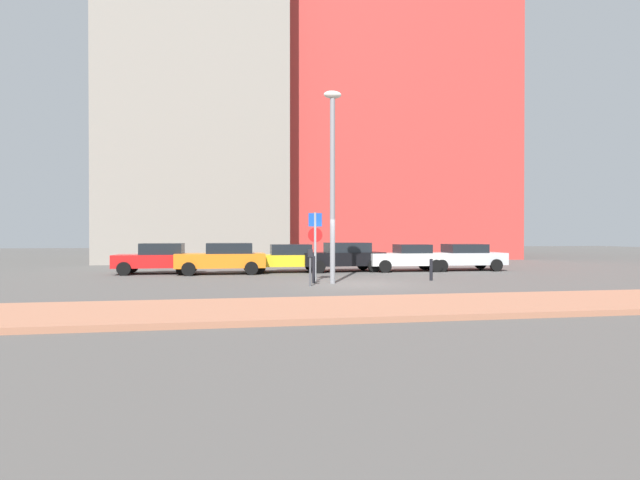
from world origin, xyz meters
TOP-DOWN VIEW (x-y plane):
  - ground_plane at (0.00, 0.00)m, footprint 120.00×120.00m
  - sidewalk_brick at (0.00, -6.55)m, footprint 40.00×3.74m
  - parked_car_red at (-8.32, 6.66)m, footprint 3.92×2.04m
  - parked_car_orange at (-5.21, 5.97)m, footprint 4.28×2.04m
  - parked_car_yellow at (-1.93, 6.62)m, footprint 4.33×2.09m
  - parked_car_black at (0.94, 6.58)m, footprint 4.38×2.20m
  - parked_car_white at (4.29, 6.24)m, footprint 4.01×1.96m
  - parked_car_silver at (7.43, 6.29)m, footprint 4.46×2.18m
  - parking_sign_post at (-1.37, 1.55)m, footprint 0.59×0.17m
  - parking_meter at (-1.89, -0.46)m, footprint 0.18×0.14m
  - street_lamp at (-0.88, 0.39)m, footprint 0.70×0.36m
  - traffic_bollard_near at (3.42, 0.92)m, footprint 0.13×0.13m
  - traffic_bollard_mid at (-1.58, 0.63)m, footprint 0.12×0.12m
  - building_colorful_midrise at (8.01, 24.83)m, footprint 19.12×16.45m
  - building_under_construction at (-7.25, 22.09)m, footprint 12.61×15.34m

SIDE VIEW (x-z plane):
  - ground_plane at x=0.00m, z-range 0.00..0.00m
  - sidewalk_brick at x=0.00m, z-range 0.00..0.14m
  - traffic_bollard_near at x=3.42m, z-range 0.00..0.90m
  - traffic_bollard_mid at x=-1.58m, z-range 0.00..1.07m
  - parked_car_white at x=4.29m, z-range 0.02..1.43m
  - parked_car_yellow at x=-1.93m, z-range 0.03..1.45m
  - parked_car_silver at x=7.43m, z-range 0.04..1.45m
  - parked_car_red at x=-8.32m, z-range 0.03..1.52m
  - parked_car_black at x=0.94m, z-range 0.04..1.54m
  - parked_car_orange at x=-5.21m, z-range 0.04..1.54m
  - parking_meter at x=-1.89m, z-range 0.20..1.57m
  - parking_sign_post at x=-1.37m, z-range 0.36..3.19m
  - street_lamp at x=-0.88m, z-range 0.63..8.14m
  - building_under_construction at x=-7.25m, z-range 0.00..22.35m
  - building_colorful_midrise at x=8.01m, z-range 0.00..24.99m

